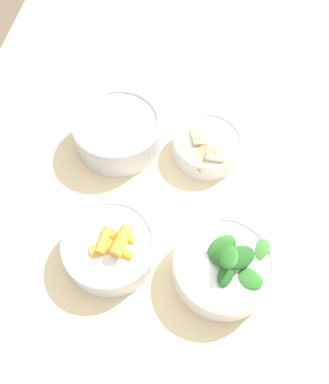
% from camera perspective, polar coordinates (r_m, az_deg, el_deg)
% --- Properties ---
extents(ground_plane, '(10.00, 10.00, 0.00)m').
position_cam_1_polar(ground_plane, '(1.45, 2.11, -13.65)').
color(ground_plane, brown).
extents(dining_table, '(1.32, 1.02, 0.75)m').
position_cam_1_polar(dining_table, '(0.84, 3.54, -1.17)').
color(dining_table, beige).
rests_on(dining_table, ground_plane).
extents(bowl_carrots, '(0.16, 0.16, 0.07)m').
position_cam_1_polar(bowl_carrots, '(0.66, -8.15, -8.23)').
color(bowl_carrots, silver).
rests_on(bowl_carrots, dining_table).
extents(bowl_greens, '(0.17, 0.17, 0.10)m').
position_cam_1_polar(bowl_greens, '(0.65, 9.12, -11.09)').
color(bowl_greens, white).
rests_on(bowl_greens, dining_table).
extents(bowl_beans_hotdog, '(0.18, 0.18, 0.07)m').
position_cam_1_polar(bowl_beans_hotdog, '(0.79, -7.03, 8.95)').
color(bowl_beans_hotdog, silver).
rests_on(bowl_beans_hotdog, dining_table).
extents(bowl_cookies, '(0.15, 0.14, 0.05)m').
position_cam_1_polar(bowl_cookies, '(0.78, 6.60, 7.15)').
color(bowl_cookies, silver).
rests_on(bowl_cookies, dining_table).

